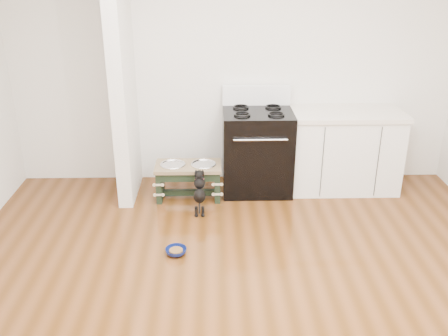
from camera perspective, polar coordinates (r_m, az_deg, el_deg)
ground at (r=3.93m, az=2.55°, el=-16.01°), size 5.00×5.00×0.00m
room_shell at (r=3.16m, az=3.07°, el=7.40°), size 5.00×5.00×5.00m
partition_wall at (r=5.34m, az=-11.57°, el=10.49°), size 0.15×0.80×2.70m
oven_range at (r=5.59m, az=3.79°, el=2.12°), size 0.76×0.69×1.14m
cabinet_run at (r=5.78m, az=13.50°, el=1.97°), size 1.24×0.64×0.91m
dog_feeder at (r=5.44m, az=-4.09°, el=-0.74°), size 0.72×0.38×0.41m
puppy at (r=5.16m, az=-2.82°, el=-2.62°), size 0.13×0.37×0.44m
floor_bowl at (r=4.56m, az=-5.50°, el=-9.46°), size 0.21×0.21×0.06m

